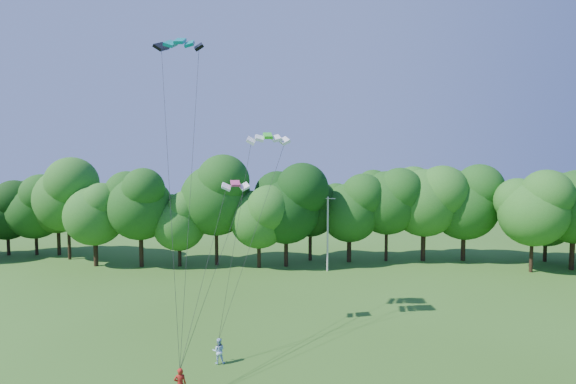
{
  "coord_description": "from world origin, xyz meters",
  "views": [
    {
      "loc": [
        4.1,
        -16.31,
        12.41
      ],
      "look_at": [
        2.17,
        13.0,
        10.22
      ],
      "focal_mm": 28.0,
      "sensor_mm": 36.0,
      "label": 1
    }
  ],
  "objects": [
    {
      "name": "kite_flyer_left",
      "position": [
        -2.88,
        5.47,
        0.86
      ],
      "size": [
        0.72,
        0.59,
        1.72
      ],
      "primitive_type": "imported",
      "rotation": [
        0.0,
        0.0,
        3.46
      ],
      "color": "#A41D15",
      "rests_on": "ground"
    },
    {
      "name": "utility_pole",
      "position": [
        5.25,
        32.75,
        4.24
      ],
      "size": [
        1.64,
        0.31,
        8.25
      ],
      "rotation": [
        0.0,
        0.0,
        -0.14
      ],
      "color": "#B9B9AF",
      "rests_on": "ground"
    },
    {
      "name": "kite_flyer_right",
      "position": [
        -1.82,
        9.72,
        0.79
      ],
      "size": [
        0.84,
        0.7,
        1.57
      ],
      "primitive_type": "imported",
      "rotation": [
        0.0,
        0.0,
        3.28
      ],
      "color": "#B1D4F5",
      "rests_on": "ground"
    },
    {
      "name": "kite_teal",
      "position": [
        -5.31,
        14.4,
        20.41
      ],
      "size": [
        3.3,
        1.68,
        0.74
      ],
      "rotation": [
        0.0,
        0.0,
        0.09
      ],
      "color": "#048283",
      "rests_on": "ground"
    },
    {
      "name": "tree_back_west",
      "position": [
        -29.11,
        38.72,
        6.83
      ],
      "size": [
        7.52,
        7.52,
        10.94
      ],
      "color": "#301F13",
      "rests_on": "ground"
    },
    {
      "name": "kite_green",
      "position": [
        0.61,
        15.1,
        14.0
      ],
      "size": [
        3.16,
        1.9,
        0.53
      ],
      "rotation": [
        0.0,
        0.0,
        0.2
      ],
      "color": "#32D720",
      "rests_on": "ground"
    },
    {
      "name": "tree_back_east",
      "position": [
        31.57,
        39.04,
        6.16
      ],
      "size": [
        6.79,
        6.79,
        9.87
      ],
      "color": "#332014",
      "rests_on": "ground"
    },
    {
      "name": "tree_back_center",
      "position": [
        0.53,
        34.54,
        7.64
      ],
      "size": [
        8.41,
        8.41,
        12.24
      ],
      "color": "black",
      "rests_on": "ground"
    },
    {
      "name": "kite_pink",
      "position": [
        -1.61,
        14.56,
        10.69
      ],
      "size": [
        2.09,
        1.42,
        0.42
      ],
      "rotation": [
        0.0,
        0.0,
        0.29
      ],
      "color": "#C33670",
      "rests_on": "ground"
    }
  ]
}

